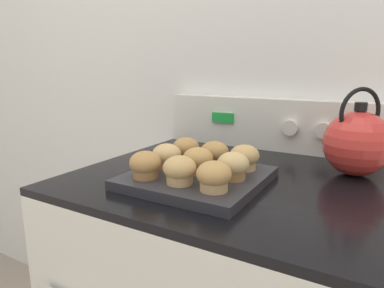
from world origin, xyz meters
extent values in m
cube|color=silver|center=(0.00, 0.71, 1.20)|extent=(8.00, 0.05, 2.40)
cube|color=black|center=(0.00, 0.35, 0.88)|extent=(0.73, 0.66, 0.02)
cube|color=silver|center=(0.00, 0.66, 0.97)|extent=(0.71, 0.05, 0.16)
cube|color=green|center=(-0.16, 0.62, 0.98)|extent=(0.08, 0.01, 0.03)
cylinder|color=silver|center=(0.07, 0.62, 0.97)|extent=(0.05, 0.02, 0.05)
cylinder|color=silver|center=(0.16, 0.62, 0.97)|extent=(0.05, 0.02, 0.05)
cylinder|color=silver|center=(0.26, 0.62, 0.97)|extent=(0.05, 0.02, 0.05)
cube|color=#28282D|center=(-0.04, 0.25, 0.90)|extent=(0.29, 0.29, 0.02)
cylinder|color=olive|center=(-0.13, 0.16, 0.92)|extent=(0.05, 0.05, 0.03)
ellipsoid|color=#B2844C|center=(-0.13, 0.16, 0.94)|extent=(0.07, 0.07, 0.05)
cylinder|color=tan|center=(-0.04, 0.17, 0.92)|extent=(0.05, 0.05, 0.03)
ellipsoid|color=tan|center=(-0.04, 0.17, 0.94)|extent=(0.07, 0.07, 0.05)
cylinder|color=tan|center=(0.04, 0.17, 0.92)|extent=(0.05, 0.05, 0.03)
ellipsoid|color=tan|center=(0.04, 0.17, 0.94)|extent=(0.07, 0.07, 0.05)
cylinder|color=olive|center=(-0.13, 0.25, 0.92)|extent=(0.05, 0.05, 0.03)
ellipsoid|color=tan|center=(-0.13, 0.25, 0.94)|extent=(0.07, 0.07, 0.05)
cylinder|color=tan|center=(-0.05, 0.25, 0.92)|extent=(0.05, 0.05, 0.03)
ellipsoid|color=tan|center=(-0.05, 0.25, 0.94)|extent=(0.07, 0.07, 0.05)
cylinder|color=olive|center=(0.04, 0.25, 0.92)|extent=(0.05, 0.05, 0.03)
ellipsoid|color=tan|center=(0.04, 0.25, 0.94)|extent=(0.07, 0.07, 0.05)
cylinder|color=tan|center=(-0.13, 0.33, 0.92)|extent=(0.05, 0.05, 0.03)
ellipsoid|color=#B2844C|center=(-0.13, 0.33, 0.94)|extent=(0.07, 0.07, 0.05)
cylinder|color=#A37A4C|center=(-0.04, 0.33, 0.92)|extent=(0.05, 0.05, 0.03)
ellipsoid|color=#B2844C|center=(-0.04, 0.33, 0.94)|extent=(0.07, 0.07, 0.05)
cylinder|color=tan|center=(0.04, 0.33, 0.92)|extent=(0.05, 0.05, 0.03)
ellipsoid|color=tan|center=(0.04, 0.33, 0.94)|extent=(0.07, 0.07, 0.05)
sphere|color=red|center=(0.26, 0.49, 0.97)|extent=(0.16, 0.16, 0.16)
cylinder|color=black|center=(0.26, 0.49, 1.06)|extent=(0.03, 0.03, 0.02)
cone|color=red|center=(0.31, 0.54, 0.99)|extent=(0.07, 0.08, 0.06)
torus|color=black|center=(0.26, 0.49, 1.04)|extent=(0.09, 0.10, 0.12)
camera|label=1|loc=(0.32, -0.40, 1.14)|focal=32.00mm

